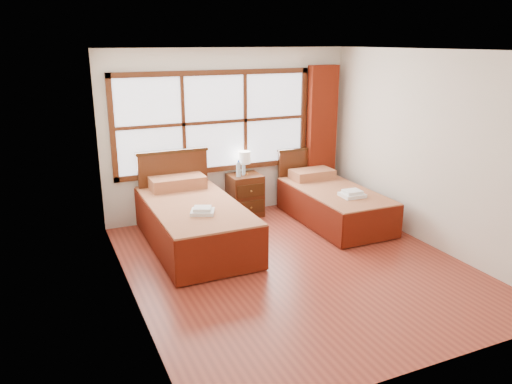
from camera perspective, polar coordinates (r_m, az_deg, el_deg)
name	(u,v)px	position (r m, az deg, el deg)	size (l,w,h in m)	color
floor	(296,265)	(6.33, 4.55, -8.36)	(4.50, 4.50, 0.00)	#933724
ceiling	(301,50)	(5.73, 5.18, 15.86)	(4.50, 4.50, 0.00)	white
wall_back	(229,133)	(7.90, -3.07, 6.71)	(4.00, 4.00, 0.00)	silver
wall_left	(126,184)	(5.26, -14.64, 0.91)	(4.50, 4.50, 0.00)	silver
wall_right	(430,150)	(7.06, 19.27, 4.55)	(4.50, 4.50, 0.00)	silver
window	(215,122)	(7.74, -4.73, 7.97)	(3.16, 0.06, 1.56)	white
curtain	(321,135)	(8.50, 7.48, 6.43)	(0.50, 0.16, 2.30)	maroon
bed_left	(193,220)	(6.88, -7.22, -3.21)	(1.16, 2.26, 1.14)	#361D0B
bed_right	(332,203)	(7.80, 8.71, -1.20)	(1.01, 2.03, 0.98)	#361D0B
nightstand	(245,195)	(7.95, -1.26, -0.36)	(0.50, 0.49, 0.67)	#4A2210
towels_left	(202,211)	(6.32, -6.14, -2.15)	(0.37, 0.35, 0.09)	white
towels_right	(352,194)	(7.37, 10.94, -0.21)	(0.34, 0.30, 0.10)	white
lamp	(244,158)	(7.82, -1.33, 3.89)	(0.19, 0.19, 0.37)	#CD8F41
bottle_near	(238,169)	(7.73, -2.02, 2.62)	(0.07, 0.07, 0.26)	silver
bottle_far	(244,169)	(7.83, -1.43, 2.69)	(0.06, 0.06, 0.23)	silver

